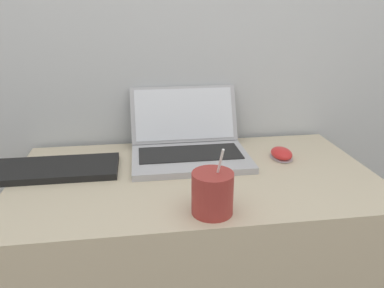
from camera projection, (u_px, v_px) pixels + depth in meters
The scene contains 5 objects.
desk at pixel (195, 277), 1.25m from camera, with size 1.07×0.59×0.75m.
laptop at pixel (188, 143), 1.24m from camera, with size 0.37×0.34×0.20m.
drink_cup at pixel (212, 192), 0.89m from camera, with size 0.10×0.10×0.17m.
computer_mouse at pixel (281, 154), 1.23m from camera, with size 0.07×0.10×0.03m.
external_keyboard at pixel (42, 170), 1.12m from camera, with size 0.45×0.17×0.02m.
Camera 1 is at (-0.15, -0.71, 1.23)m, focal length 35.00 mm.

